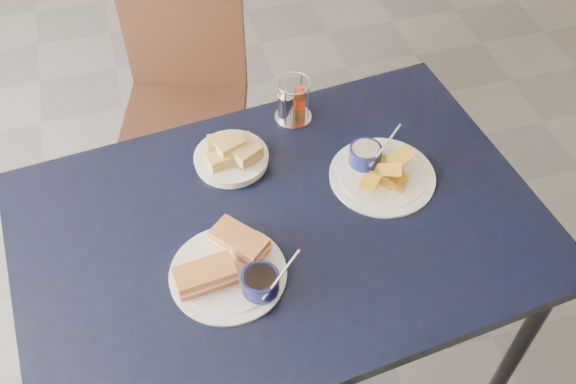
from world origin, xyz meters
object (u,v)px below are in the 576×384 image
object	(u,v)px
sandwich_plate	(232,268)
bread_basket	(231,155)
chair_far	(179,85)
plantain_plate	(377,169)
condiment_caddy	(292,103)
dining_table	(281,237)

from	to	relation	value
sandwich_plate	bread_basket	bearing A→B (deg)	77.64
chair_far	plantain_plate	distance (m)	0.94
chair_far	bread_basket	bearing A→B (deg)	-83.46
sandwich_plate	bread_basket	xyz separation A→B (m)	(0.08, 0.36, 0.00)
chair_far	bread_basket	size ratio (longest dim) A/B	4.52
plantain_plate	sandwich_plate	bearing A→B (deg)	-154.90
sandwich_plate	plantain_plate	size ratio (longest dim) A/B	1.06
plantain_plate	bread_basket	distance (m)	0.40
plantain_plate	bread_basket	size ratio (longest dim) A/B	1.42
bread_basket	condiment_caddy	bearing A→B (deg)	31.38
sandwich_plate	dining_table	bearing A→B (deg)	36.85
chair_far	condiment_caddy	world-z (taller)	chair_far
condiment_caddy	plantain_plate	bearing A→B (deg)	-59.62
dining_table	bread_basket	world-z (taller)	bread_basket
condiment_caddy	dining_table	bearing A→B (deg)	-109.83
bread_basket	plantain_plate	bearing A→B (deg)	-22.08
dining_table	condiment_caddy	distance (m)	0.42
sandwich_plate	plantain_plate	distance (m)	0.50
chair_far	sandwich_plate	bearing A→B (deg)	-90.35
dining_table	condiment_caddy	xyz separation A→B (m)	(0.14, 0.38, 0.11)
plantain_plate	chair_far	bearing A→B (deg)	119.40
bread_basket	sandwich_plate	bearing A→B (deg)	-102.36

